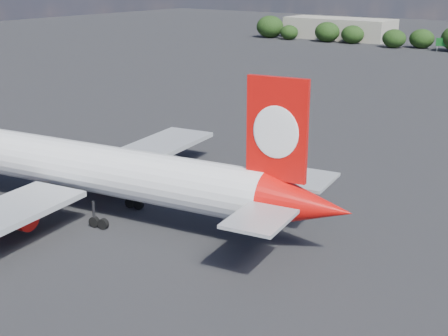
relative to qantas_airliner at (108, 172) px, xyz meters
The scene contains 4 objects.
ground 49.92m from the qantas_airliner, 91.77° to the left, with size 500.00×500.00×0.00m, color black.
qantas_airliner is the anchor object (origin of this frame).
terminal_building 193.44m from the qantas_airliner, 110.12° to the left, with size 42.00×16.00×8.00m.
highway_sign 166.79m from the qantas_airliner, 96.73° to the left, with size 6.00×0.30×4.50m.
Camera 1 is at (50.24, -32.75, 25.97)m, focal length 50.00 mm.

